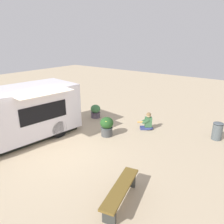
# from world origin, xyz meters

# --- Properties ---
(ground_plane) EXTENTS (40.00, 40.00, 0.00)m
(ground_plane) POSITION_xyz_m (0.00, 0.00, 0.00)
(ground_plane) COLOR tan
(food_truck) EXTENTS (5.57, 3.33, 2.24)m
(food_truck) POSITION_xyz_m (-0.39, 1.99, 1.07)
(food_truck) COLOR white
(food_truck) RESTS_ON ground_plane
(person_customer) EXTENTS (0.68, 0.79, 0.85)m
(person_customer) POSITION_xyz_m (3.96, -1.90, 0.34)
(person_customer) COLOR navy
(person_customer) RESTS_ON ground_plane
(planter_flowering_near) EXTENTS (0.60, 0.60, 0.88)m
(planter_flowering_near) POSITION_xyz_m (2.19, -0.79, 0.47)
(planter_flowering_near) COLOR #444647
(planter_flowering_near) RESTS_ON ground_plane
(planter_flowering_far) EXTENTS (0.53, 0.53, 0.73)m
(planter_flowering_far) POSITION_xyz_m (3.66, 1.18, 0.37)
(planter_flowering_far) COLOR #4E4454
(planter_flowering_far) RESTS_ON ground_plane
(plaza_bench) EXTENTS (1.93, 0.84, 0.50)m
(plaza_bench) POSITION_xyz_m (-0.89, -3.72, 0.39)
(plaza_bench) COLOR brown
(plaza_bench) RESTS_ON ground_plane
(trash_bin) EXTENTS (0.43, 0.43, 0.79)m
(trash_bin) POSITION_xyz_m (4.80, -4.84, 0.40)
(trash_bin) COLOR #50595C
(trash_bin) RESTS_ON ground_plane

